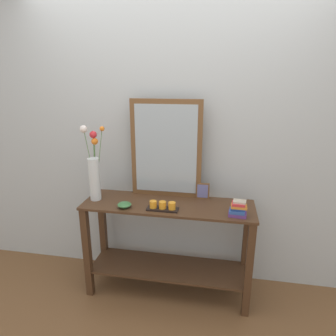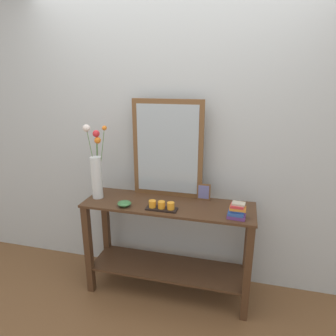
% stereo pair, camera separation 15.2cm
% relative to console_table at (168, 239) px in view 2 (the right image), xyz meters
% --- Properties ---
extents(ground_plane, '(7.00, 6.00, 0.02)m').
position_rel_console_table_xyz_m(ground_plane, '(0.00, 0.00, -0.52)').
color(ground_plane, brown).
extents(wall_back, '(6.40, 0.08, 2.70)m').
position_rel_console_table_xyz_m(wall_back, '(0.00, 0.33, 0.84)').
color(wall_back, '#B2BCC1').
rests_on(wall_back, ground).
extents(console_table, '(1.39, 0.42, 0.83)m').
position_rel_console_table_xyz_m(console_table, '(0.00, 0.00, 0.00)').
color(console_table, '#472D1C').
rests_on(console_table, ground).
extents(mirror_leaning, '(0.60, 0.03, 0.82)m').
position_rel_console_table_xyz_m(mirror_leaning, '(-0.05, 0.18, 0.73)').
color(mirror_leaning, brown).
rests_on(mirror_leaning, console_table).
extents(tall_vase_left, '(0.18, 0.17, 0.62)m').
position_rel_console_table_xyz_m(tall_vase_left, '(-0.62, -0.00, 0.57)').
color(tall_vase_left, silver).
rests_on(tall_vase_left, console_table).
extents(candle_tray, '(0.24, 0.09, 0.07)m').
position_rel_console_table_xyz_m(candle_tray, '(-0.02, -0.12, 0.35)').
color(candle_tray, black).
rests_on(candle_tray, console_table).
extents(picture_frame_small, '(0.11, 0.01, 0.14)m').
position_rel_console_table_xyz_m(picture_frame_small, '(0.27, 0.16, 0.39)').
color(picture_frame_small, brown).
rests_on(picture_frame_small, console_table).
extents(decorative_bowl, '(0.11, 0.11, 0.04)m').
position_rel_console_table_xyz_m(decorative_bowl, '(-0.33, -0.13, 0.35)').
color(decorative_bowl, '#38703D').
rests_on(decorative_bowl, console_table).
extents(book_stack, '(0.14, 0.10, 0.12)m').
position_rel_console_table_xyz_m(book_stack, '(0.55, -0.12, 0.38)').
color(book_stack, '#663884').
rests_on(book_stack, console_table).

